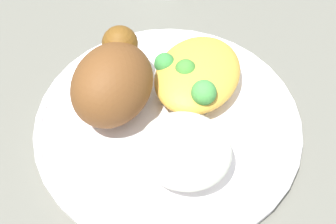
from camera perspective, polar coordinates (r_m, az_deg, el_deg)
name	(u,v)px	position (r m, az deg, el deg)	size (l,w,h in m)	color
ground_plane	(168,127)	(0.47, 0.00, -1.92)	(2.00, 2.00, 0.00)	#626157
plate	(168,122)	(0.47, 0.00, -1.32)	(0.28, 0.28, 0.02)	white
roasted_chicken	(113,81)	(0.44, -7.16, 4.04)	(0.11, 0.08, 0.08)	brown
rice_pile	(185,150)	(0.41, 2.19, -4.97)	(0.08, 0.09, 0.05)	white
mac_cheese_with_broccoli	(196,74)	(0.48, 3.73, 4.98)	(0.12, 0.09, 0.04)	gold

